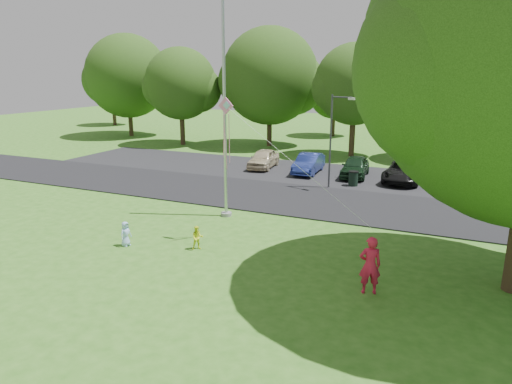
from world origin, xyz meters
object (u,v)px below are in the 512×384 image
at_px(trash_can, 353,179).
at_px(woman, 370,265).
at_px(kite, 229,119).
at_px(child_yellow, 197,238).
at_px(flagpole, 225,127).
at_px(street_lamp, 334,133).
at_px(child_blue, 126,234).

relative_size(trash_can, woman, 0.51).
xyz_separation_m(trash_can, kite, (-2.56, -10.84, 4.35)).
bearing_deg(woman, child_yellow, -28.85).
relative_size(flagpole, trash_can, 10.81).
xyz_separation_m(street_lamp, child_yellow, (-2.26, -11.15, -2.74)).
bearing_deg(street_lamp, flagpole, -96.90).
relative_size(street_lamp, kite, 0.84).
height_order(woman, child_yellow, woman).
bearing_deg(kite, woman, -16.48).
height_order(flagpole, child_blue, flagpole).
height_order(street_lamp, child_blue, street_lamp).
bearing_deg(trash_can, street_lamp, -135.30).
bearing_deg(child_yellow, child_blue, 160.17).
bearing_deg(flagpole, trash_can, 62.23).
distance_m(street_lamp, child_blue, 13.23).
distance_m(woman, kite, 7.40).
distance_m(trash_can, kite, 11.96).
relative_size(woman, kite, 0.29).
xyz_separation_m(flagpole, trash_can, (4.21, 8.00, -3.70)).
xyz_separation_m(child_blue, kite, (3.44, 2.12, 4.33)).
relative_size(flagpole, woman, 5.52).
distance_m(street_lamp, woman, 13.05).
distance_m(woman, child_yellow, 6.66).
relative_size(flagpole, kite, 1.58).
bearing_deg(trash_can, woman, -75.86).
height_order(flagpole, child_yellow, flagpole).
distance_m(woman, child_blue, 9.31).
xyz_separation_m(flagpole, kite, (1.65, -2.84, 0.65)).
bearing_deg(flagpole, child_blue, -109.83).
bearing_deg(child_yellow, flagpole, 66.53).
distance_m(street_lamp, child_yellow, 11.70).
bearing_deg(child_blue, child_yellow, -64.80).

